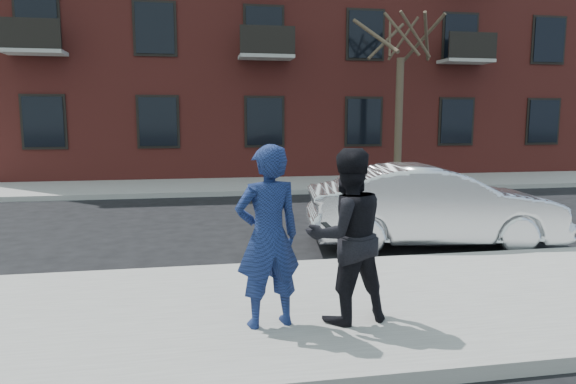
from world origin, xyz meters
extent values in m
plane|color=black|center=(0.00, 0.00, 0.00)|extent=(100.00, 100.00, 0.00)
cube|color=gray|center=(0.00, -0.25, 0.07)|extent=(50.00, 3.50, 0.15)
cube|color=#999691|center=(0.00, 1.55, 0.07)|extent=(50.00, 0.10, 0.15)
cube|color=gray|center=(0.00, 11.25, 0.07)|extent=(50.00, 3.50, 0.15)
cube|color=#999691|center=(0.00, 9.45, 0.07)|extent=(50.00, 0.10, 0.15)
cube|color=maroon|center=(2.00, 18.00, 6.00)|extent=(24.00, 10.00, 12.00)
cube|color=black|center=(-7.50, 12.94, 2.20)|extent=(1.30, 0.06, 1.70)
cube|color=black|center=(3.90, 12.94, 2.20)|extent=(1.30, 0.06, 1.70)
cube|color=black|center=(11.50, 12.94, 2.20)|extent=(1.30, 0.06, 1.70)
cube|color=black|center=(-7.50, 12.94, 5.40)|extent=(1.30, 0.06, 1.70)
cube|color=black|center=(3.90, 12.94, 5.40)|extent=(1.30, 0.06, 1.70)
cube|color=black|center=(11.50, 12.94, 5.40)|extent=(1.30, 0.06, 1.70)
cylinder|color=#3E3224|center=(4.50, 11.00, 2.25)|extent=(0.26, 0.26, 4.20)
imported|color=silver|center=(1.78, 2.65, 0.74)|extent=(4.65, 2.17, 1.47)
imported|color=navy|center=(-1.69, -0.77, 1.10)|extent=(0.77, 0.58, 1.90)
cube|color=black|center=(-1.78, -0.57, 1.41)|extent=(0.09, 0.14, 0.08)
imported|color=black|center=(-0.85, -0.78, 1.08)|extent=(1.00, 0.84, 1.85)
cube|color=black|center=(-1.03, -0.62, 1.16)|extent=(0.11, 0.15, 0.06)
camera|label=1|loc=(-2.39, -5.87, 2.30)|focal=32.00mm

